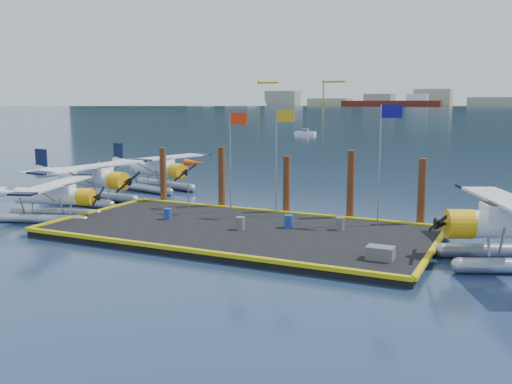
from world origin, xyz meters
TOP-DOWN VIEW (x-y plane):
  - ground at (0.00, 0.00)m, footprint 4000.00×4000.00m
  - dock at (0.00, 0.00)m, footprint 20.00×10.00m
  - dock_bumpers at (0.00, 0.00)m, footprint 20.25×10.25m
  - seaplane_a at (-11.94, -1.22)m, footprint 7.85×8.40m
  - seaplane_b at (-13.80, 4.33)m, footprint 9.21×10.15m
  - seaplane_c at (-13.12, 11.16)m, footprint 9.31×10.04m
  - drum_0 at (-4.72, 0.33)m, footprint 0.44×0.44m
  - drum_1 at (0.23, -0.27)m, footprint 0.48×0.48m
  - drum_2 at (2.35, 1.23)m, footprint 0.49×0.49m
  - drum_4 at (4.96, 1.92)m, footprint 0.48×0.48m
  - crate at (8.22, -2.84)m, footprint 1.14×0.76m
  - flagpole_red at (-2.29, 3.80)m, footprint 1.14×0.08m
  - flagpole_yellow at (0.70, 3.80)m, footprint 1.14×0.08m
  - flagpole_blue at (6.70, 3.80)m, footprint 1.14×0.08m
  - windsock at (-5.03, 3.80)m, footprint 1.40×0.44m
  - piling_0 at (-8.50, 5.40)m, footprint 0.44×0.44m
  - piling_1 at (-4.00, 5.40)m, footprint 0.44×0.44m
  - piling_2 at (0.50, 5.40)m, footprint 0.44×0.44m
  - piling_3 at (4.50, 5.40)m, footprint 0.44×0.44m
  - piling_4 at (8.50, 5.40)m, footprint 0.44×0.44m

SIDE VIEW (x-z plane):
  - ground at x=0.00m, z-range 0.00..0.00m
  - dock at x=0.00m, z-range 0.00..0.40m
  - dock_bumpers at x=0.00m, z-range 0.40..0.58m
  - crate at x=8.22m, z-range 0.40..0.97m
  - drum_0 at x=-4.72m, z-range 0.40..1.02m
  - drum_4 at x=4.96m, z-range 0.40..1.07m
  - drum_1 at x=0.23m, z-range 0.40..1.07m
  - drum_2 at x=2.35m, z-range 0.40..1.09m
  - seaplane_a at x=-11.94m, z-range -0.19..2.81m
  - seaplane_c at x=-13.12m, z-range -0.23..3.34m
  - seaplane_b at x=-13.80m, z-range -0.23..3.37m
  - piling_2 at x=0.50m, z-range 0.00..3.80m
  - piling_0 at x=-8.50m, z-range 0.00..4.00m
  - piling_4 at x=8.50m, z-range 0.00..4.00m
  - piling_1 at x=-4.00m, z-range 0.00..4.20m
  - piling_3 at x=4.50m, z-range 0.00..4.30m
  - windsock at x=-5.03m, z-range 1.67..4.79m
  - flagpole_red at x=-2.29m, z-range 1.40..7.40m
  - flagpole_yellow at x=0.70m, z-range 1.41..7.61m
  - flagpole_blue at x=6.70m, z-range 1.44..7.94m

